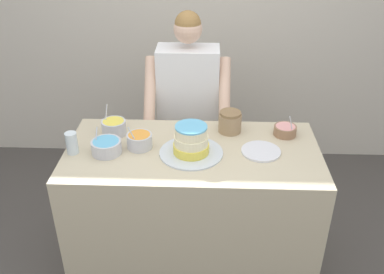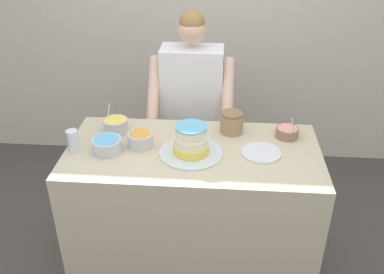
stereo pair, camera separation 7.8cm
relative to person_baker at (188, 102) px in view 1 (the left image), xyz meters
name	(u,v)px [view 1 (the left image)]	position (x,y,z in m)	size (l,w,h in m)	color
wall_back	(199,16)	(0.06, 0.84, 0.39)	(10.00, 0.05, 2.60)	beige
counter	(193,213)	(0.06, -0.65, -0.45)	(1.45, 0.71, 0.93)	#C6B793
person_baker	(188,102)	(0.00, 0.00, 0.00)	(0.57, 0.45, 1.55)	#2D2D38
cake	(191,142)	(0.05, -0.69, 0.09)	(0.36, 0.36, 0.17)	silver
frosting_bowl_blue	(106,146)	(-0.42, -0.70, 0.05)	(0.17, 0.17, 0.14)	silver
frosting_bowl_yellow	(114,127)	(-0.42, -0.49, 0.06)	(0.15, 0.15, 0.18)	silver
frosting_bowl_orange	(140,140)	(-0.25, -0.63, 0.06)	(0.14, 0.14, 0.15)	silver
frosting_bowl_pink	(285,130)	(0.60, -0.46, 0.05)	(0.13, 0.13, 0.15)	#936B4C
drinking_glass	(72,143)	(-0.61, -0.71, 0.08)	(0.07, 0.07, 0.13)	silver
ceramic_plate	(261,151)	(0.44, -0.66, 0.02)	(0.22, 0.22, 0.01)	silver
stoneware_jar	(230,122)	(0.27, -0.43, 0.08)	(0.14, 0.14, 0.13)	#9E7F5B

